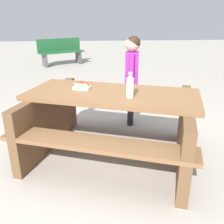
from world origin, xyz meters
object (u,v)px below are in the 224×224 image
(child_in_coat, at_px, (132,70))
(park_bench_far, at_px, (61,51))
(soda_bottle, at_px, (130,86))
(picnic_table, at_px, (112,119))
(hotdog_tray, at_px, (82,86))

(child_in_coat, xyz_separation_m, park_bench_far, (1.55, -5.03, -0.36))
(soda_bottle, bearing_deg, picnic_table, -48.71)
(park_bench_far, bearing_deg, picnic_table, 101.46)
(soda_bottle, height_order, hotdog_tray, soda_bottle)
(picnic_table, bearing_deg, child_in_coat, -112.30)
(picnic_table, height_order, hotdog_tray, hotdog_tray)
(park_bench_far, bearing_deg, soda_bottle, 102.58)
(picnic_table, bearing_deg, soda_bottle, 131.29)
(picnic_table, relative_size, soda_bottle, 8.73)
(soda_bottle, bearing_deg, hotdog_tray, -34.88)
(child_in_coat, bearing_deg, picnic_table, 67.70)
(child_in_coat, height_order, park_bench_far, child_in_coat)
(hotdog_tray, relative_size, child_in_coat, 0.16)
(picnic_table, height_order, soda_bottle, soda_bottle)
(child_in_coat, relative_size, park_bench_far, 0.84)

